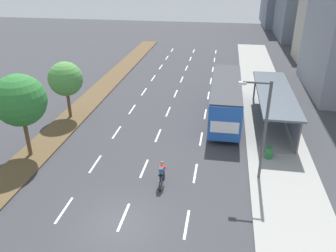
{
  "coord_description": "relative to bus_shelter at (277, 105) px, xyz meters",
  "views": [
    {
      "loc": [
        4.84,
        -13.46,
        12.63
      ],
      "look_at": [
        0.92,
        10.0,
        1.2
      ],
      "focal_mm": 36.29,
      "sensor_mm": 36.0,
      "label": 1
    }
  ],
  "objects": [
    {
      "name": "bus",
      "position": [
        -4.28,
        0.91,
        0.2
      ],
      "size": [
        2.54,
        11.29,
        3.37
      ],
      "color": "#2356B2",
      "rests_on": "ground"
    },
    {
      "name": "ground_plane",
      "position": [
        -9.53,
        -14.24,
        -1.87
      ],
      "size": [
        140.0,
        140.0,
        0.0
      ],
      "primitive_type": "plane",
      "color": "#38383D"
    },
    {
      "name": "median_tree_second",
      "position": [
        -18.04,
        -8.35,
        2.44
      ],
      "size": [
        3.57,
        3.57,
        5.99
      ],
      "color": "brown",
      "rests_on": "median_strip"
    },
    {
      "name": "lane_divider_left",
      "position": [
        -13.03,
        3.8,
        -1.86
      ],
      "size": [
        0.14,
        47.09,
        0.01
      ],
      "color": "white",
      "rests_on": "ground"
    },
    {
      "name": "cyclist",
      "position": [
        -7.99,
        -10.36,
        -1.08
      ],
      "size": [
        0.46,
        1.82,
        1.71
      ],
      "color": "black",
      "rests_on": "ground"
    },
    {
      "name": "trash_bin",
      "position": [
        -1.08,
        -6.08,
        -1.29
      ],
      "size": [
        0.52,
        0.52,
        0.85
      ],
      "primitive_type": "cylinder",
      "color": "#286B38",
      "rests_on": "sidewalk_right"
    },
    {
      "name": "bus_shelter",
      "position": [
        0.0,
        0.0,
        0.0
      ],
      "size": [
        2.9,
        11.6,
        2.86
      ],
      "color": "gray",
      "rests_on": "sidewalk_right"
    },
    {
      "name": "lane_divider_right",
      "position": [
        -6.03,
        3.8,
        -1.86
      ],
      "size": [
        0.14,
        47.09,
        0.01
      ],
      "color": "white",
      "rests_on": "ground"
    },
    {
      "name": "sidewalk_right",
      "position": [
        -0.28,
        5.76,
        -1.79
      ],
      "size": [
        4.5,
        52.0,
        0.15
      ],
      "primitive_type": "cube",
      "color": "gray",
      "rests_on": "ground"
    },
    {
      "name": "median_tree_third",
      "position": [
        -18.0,
        -1.54,
        1.79
      ],
      "size": [
        2.96,
        2.96,
        5.03
      ],
      "color": "brown",
      "rests_on": "median_strip"
    },
    {
      "name": "streetlight",
      "position": [
        -2.11,
        -8.67,
        2.02
      ],
      "size": [
        1.91,
        0.24,
        6.5
      ],
      "color": "#4C4C51",
      "rests_on": "sidewalk_right"
    },
    {
      "name": "median_strip",
      "position": [
        -17.83,
        5.76,
        -1.81
      ],
      "size": [
        2.6,
        52.0,
        0.12
      ],
      "primitive_type": "cube",
      "color": "brown",
      "rests_on": "ground"
    },
    {
      "name": "lane_divider_center",
      "position": [
        -9.53,
        3.8,
        -1.86
      ],
      "size": [
        0.14,
        47.09,
        0.01
      ],
      "color": "white",
      "rests_on": "ground"
    }
  ]
}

